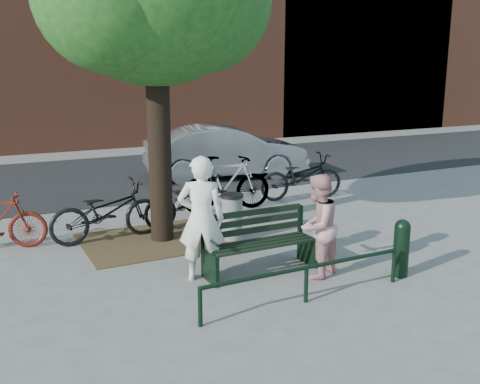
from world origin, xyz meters
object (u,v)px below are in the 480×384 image
bollard (401,246)px  litter_bin (232,217)px  bicycle_c (190,200)px  person_right (317,226)px  parked_car (226,152)px  park_bench (259,240)px  person_left (201,219)px

bollard → litter_bin: 3.05m
bicycle_c → person_right: bearing=-172.5°
person_right → bicycle_c: person_right is taller
litter_bin → parked_car: bearing=65.5°
park_bench → parked_car: size_ratio=0.38×
person_right → litter_bin: size_ratio=1.82×
litter_bin → bollard: bearing=-61.6°
litter_bin → bicycle_c: bearing=104.2°
person_left → parked_car: 7.58m
parked_car → bicycle_c: bearing=156.8°
person_right → bollard: person_right is taller
person_left → person_right: 1.69m
person_left → person_right: (1.55, -0.65, -0.14)m
person_right → bollard: 1.28m
park_bench → litter_bin: bearing=78.6°
person_left → litter_bin: (1.21, 1.46, -0.48)m
parked_car → bollard: bearing=-176.0°
park_bench → litter_bin: (0.31, 1.54, -0.05)m
person_right → bicycle_c: bearing=-104.3°
park_bench → bicycle_c: bearing=90.0°
person_left → person_right: bearing=-177.9°
person_left → bicycle_c: person_left is taller
litter_bin → park_bench: bearing=-101.4°
person_left → litter_bin: size_ratio=2.16×
bollard → bicycle_c: (-1.76, 3.90, 0.04)m
park_bench → litter_bin: size_ratio=2.06×
park_bench → person_left: person_left is taller
person_left → parked_car: person_left is taller
park_bench → person_right: person_right is taller
litter_bin → person_right: bearing=-80.9°
person_left → bollard: person_left is taller
person_right → parked_car: bearing=-130.8°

